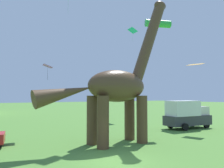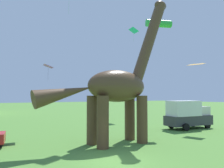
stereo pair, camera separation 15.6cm
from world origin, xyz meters
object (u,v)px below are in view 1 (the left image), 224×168
dinosaur_sculpture (117,86)px  kite_far_right (48,66)px  person_watching_child (144,120)px  kite_trailing (195,64)px  kite_drifting (157,25)px  kite_apex (133,30)px  parked_box_truck (187,114)px

dinosaur_sculpture → kite_far_right: (-3.62, 6.64, 2.07)m
person_watching_child → kite_trailing: 8.42m
person_watching_child → kite_far_right: (-10.31, 2.10, 5.60)m
kite_drifting → kite_trailing: 6.27m
person_watching_child → kite_apex: size_ratio=0.71×
dinosaur_sculpture → parked_box_truck: bearing=14.8°
dinosaur_sculpture → kite_drifting: (8.06, 3.82, 7.40)m
kite_apex → kite_far_right: 21.89m
kite_drifting → kite_trailing: size_ratio=1.49×
person_watching_child → kite_drifting: 11.04m
person_watching_child → kite_trailing: kite_trailing is taller
parked_box_truck → kite_apex: kite_apex is taller
kite_apex → dinosaur_sculpture: bearing=-131.0°
parked_box_truck → kite_trailing: 5.80m
kite_far_right → kite_drifting: bearing=-13.6°
parked_box_truck → kite_far_right: (-15.01, 4.12, 4.97)m
kite_far_right → person_watching_child: bearing=-11.5°
kite_apex → kite_trailing: kite_apex is taller
person_watching_child → kite_trailing: (4.44, -3.52, 6.22)m
kite_drifting → person_watching_child: bearing=152.2°
kite_far_right → kite_drifting: 13.15m
parked_box_truck → kite_trailing: bearing=-93.9°
parked_box_truck → kite_drifting: 10.91m
parked_box_truck → person_watching_child: size_ratio=3.43×
dinosaur_sculpture → kite_far_right: size_ratio=8.22×
dinosaur_sculpture → kite_apex: bearing=51.3°
kite_far_right → kite_trailing: kite_trailing is taller
dinosaur_sculpture → person_watching_child: size_ratio=7.45×
kite_apex → parked_box_truck: bearing=-101.1°
parked_box_truck → kite_drifting: bearing=164.9°
dinosaur_sculpture → parked_box_truck: 12.02m
parked_box_truck → person_watching_child: bearing=162.9°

